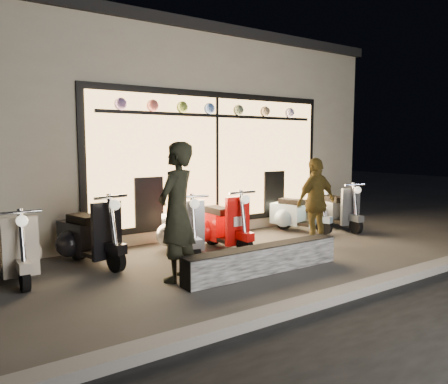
# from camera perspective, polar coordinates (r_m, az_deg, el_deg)

# --- Properties ---
(ground) EXTENTS (40.00, 40.00, 0.00)m
(ground) POSITION_cam_1_polar(r_m,az_deg,el_deg) (6.97, 2.35, -9.11)
(ground) COLOR #383533
(ground) RESTS_ON ground
(kerb) EXTENTS (40.00, 0.25, 0.12)m
(kerb) POSITION_cam_1_polar(r_m,az_deg,el_deg) (5.55, 15.09, -12.76)
(kerb) COLOR slate
(kerb) RESTS_ON ground
(shop_building) EXTENTS (10.20, 6.23, 4.20)m
(shop_building) POSITION_cam_1_polar(r_m,az_deg,el_deg) (11.12, -13.24, 7.46)
(shop_building) COLOR beige
(shop_building) RESTS_ON ground
(graffiti_barrier) EXTENTS (2.59, 0.28, 0.40)m
(graffiti_barrier) POSITION_cam_1_polar(r_m,az_deg,el_deg) (6.37, 5.19, -8.76)
(graffiti_barrier) COLOR black
(graffiti_barrier) RESTS_ON ground
(scooter_silver) EXTENTS (0.65, 1.43, 1.02)m
(scooter_silver) POSITION_cam_1_polar(r_m,az_deg,el_deg) (7.47, -5.64, -4.85)
(scooter_silver) COLOR black
(scooter_silver) RESTS_ON ground
(scooter_red) EXTENTS (0.46, 1.43, 1.03)m
(scooter_red) POSITION_cam_1_polar(r_m,az_deg,el_deg) (7.81, -0.56, -4.29)
(scooter_red) COLOR black
(scooter_red) RESTS_ON ground
(scooter_black) EXTENTS (0.72, 1.50, 1.07)m
(scooter_black) POSITION_cam_1_polar(r_m,az_deg,el_deg) (7.16, -17.52, -5.46)
(scooter_black) COLOR black
(scooter_black) RESTS_ON ground
(scooter_cream) EXTENTS (0.44, 1.36, 0.98)m
(scooter_cream) POSITION_cam_1_polar(r_m,az_deg,el_deg) (6.75, -25.67, -6.82)
(scooter_cream) COLOR black
(scooter_cream) RESTS_ON ground
(scooter_blue) EXTENTS (0.70, 1.35, 0.97)m
(scooter_blue) POSITION_cam_1_polar(r_m,az_deg,el_deg) (9.41, 9.10, -2.70)
(scooter_blue) COLOR black
(scooter_blue) RESTS_ON ground
(scooter_grey) EXTENTS (0.63, 1.39, 0.99)m
(scooter_grey) POSITION_cam_1_polar(r_m,az_deg,el_deg) (9.95, 14.30, -2.28)
(scooter_grey) COLOR black
(scooter_grey) RESTS_ON ground
(man) EXTENTS (0.82, 0.75, 1.88)m
(man) POSITION_cam_1_polar(r_m,az_deg,el_deg) (5.92, -6.19, -2.58)
(man) COLOR black
(man) RESTS_ON ground
(woman) EXTENTS (0.96, 0.44, 1.61)m
(woman) POSITION_cam_1_polar(r_m,az_deg,el_deg) (8.05, 11.92, -1.31)
(woman) COLOR brown
(woman) RESTS_ON ground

